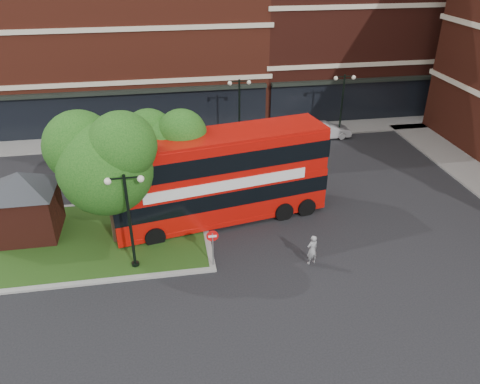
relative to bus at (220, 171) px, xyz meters
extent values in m
plane|color=black|center=(0.85, -4.00, -2.94)|extent=(120.00, 120.00, 0.00)
cube|color=slate|center=(0.85, 12.50, -2.88)|extent=(44.00, 3.00, 0.12)
cube|color=maroon|center=(-7.15, 20.00, 4.06)|extent=(26.00, 12.00, 14.00)
cube|color=#471911|center=(14.85, 20.00, 5.06)|extent=(18.00, 12.00, 16.00)
cube|color=gray|center=(-7.15, -1.00, -2.88)|extent=(12.60, 7.60, 0.12)
cube|color=#19380F|center=(-7.15, -1.00, -2.86)|extent=(12.00, 7.00, 0.15)
cube|color=#471911|center=(-10.15, 0.00, -1.54)|extent=(3.00, 3.00, 2.50)
cone|color=#23262B|center=(-10.15, 0.00, 0.26)|extent=(6.51, 6.51, 1.10)
cylinder|color=#2D2116|center=(-5.65, -1.50, -0.98)|extent=(0.36, 0.36, 3.92)
sphere|color=#154511|center=(-5.65, -1.50, 1.40)|extent=(4.60, 4.60, 4.60)
sphere|color=#154511|center=(-6.80, -0.81, 2.31)|extent=(3.45, 3.45, 3.45)
sphere|color=#154511|center=(-4.73, -1.96, 2.66)|extent=(3.22, 3.22, 3.22)
cylinder|color=#2D2116|center=(-2.65, 1.00, -1.20)|extent=(0.36, 0.36, 3.47)
sphere|color=#154511|center=(-2.65, 1.00, 0.91)|extent=(3.80, 3.80, 3.80)
sphere|color=#154511|center=(-3.60, 1.57, 1.71)|extent=(2.85, 2.85, 2.85)
sphere|color=#154511|center=(-1.89, 0.62, 2.02)|extent=(2.66, 2.66, 2.66)
cylinder|color=black|center=(-4.65, -3.80, -0.44)|extent=(0.14, 0.14, 5.00)
cylinder|color=black|center=(-4.65, -3.80, -2.79)|extent=(0.36, 0.36, 0.30)
cube|color=black|center=(-4.65, -3.80, 1.91)|extent=(1.40, 0.06, 0.06)
sphere|color=#F2EACC|center=(-5.35, -3.80, 1.81)|extent=(0.32, 0.32, 0.32)
sphere|color=#F2EACC|center=(-3.95, -3.80, 1.81)|extent=(0.32, 0.32, 0.32)
cylinder|color=black|center=(2.85, 10.50, -0.44)|extent=(0.14, 0.14, 5.00)
cylinder|color=black|center=(2.85, 10.50, -2.79)|extent=(0.36, 0.36, 0.30)
cube|color=black|center=(2.85, 10.50, 1.91)|extent=(1.40, 0.06, 0.06)
sphere|color=#F2EACC|center=(2.15, 10.50, 1.81)|extent=(0.32, 0.32, 0.32)
sphere|color=#F2EACC|center=(3.55, 10.50, 1.81)|extent=(0.32, 0.32, 0.32)
cylinder|color=black|center=(10.85, 10.50, -0.44)|extent=(0.14, 0.14, 5.00)
cylinder|color=black|center=(10.85, 10.50, -2.79)|extent=(0.36, 0.36, 0.30)
cube|color=black|center=(10.85, 10.50, 1.91)|extent=(1.40, 0.06, 0.06)
sphere|color=#F2EACC|center=(10.15, 10.50, 1.81)|extent=(0.32, 0.32, 0.32)
sphere|color=#F2EACC|center=(11.55, 10.50, 1.81)|extent=(0.32, 0.32, 0.32)
cube|color=#B20C07|center=(0.00, 0.00, -1.34)|extent=(12.02, 4.77, 2.24)
cube|color=#B20C07|center=(0.00, 0.00, 0.90)|extent=(11.90, 4.72, 2.24)
cube|color=black|center=(0.00, 0.00, 1.01)|extent=(12.02, 4.77, 1.01)
cube|color=silver|center=(0.25, -1.34, -0.17)|extent=(8.66, 1.65, 0.59)
imported|color=gray|center=(3.78, -4.89, -2.14)|extent=(0.67, 0.54, 1.60)
imported|color=#A5A7AC|center=(-4.73, 11.10, -2.26)|extent=(4.03, 1.66, 1.37)
imported|color=silver|center=(9.82, 10.50, -2.32)|extent=(3.82, 1.49, 1.24)
cylinder|color=slate|center=(-0.95, -4.35, -1.96)|extent=(0.07, 0.07, 1.96)
cylinder|color=red|center=(-0.95, -4.35, -1.16)|extent=(0.57, 0.05, 0.57)
cube|color=white|center=(-0.95, -4.35, -1.16)|extent=(0.40, 0.04, 0.11)
camera|label=1|loc=(-2.74, -22.41, 11.09)|focal=35.00mm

